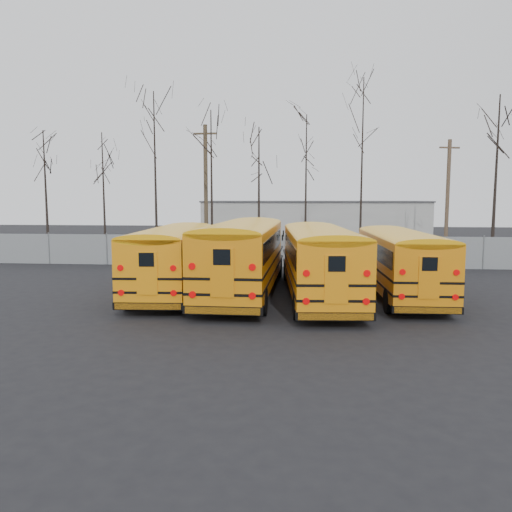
# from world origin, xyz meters

# --- Properties ---
(ground) EXTENTS (120.00, 120.00, 0.00)m
(ground) POSITION_xyz_m (0.00, 0.00, 0.00)
(ground) COLOR black
(ground) RESTS_ON ground
(fence) EXTENTS (40.00, 0.04, 2.00)m
(fence) POSITION_xyz_m (0.00, 12.00, 1.00)
(fence) COLOR gray
(fence) RESTS_ON ground
(distant_building) EXTENTS (22.00, 8.00, 4.00)m
(distant_building) POSITION_xyz_m (2.00, 32.00, 2.00)
(distant_building) COLOR #B7B7B2
(distant_building) RESTS_ON ground
(bus_a) EXTENTS (3.24, 11.27, 3.12)m
(bus_a) POSITION_xyz_m (-4.96, 2.49, 1.83)
(bus_a) COLOR black
(bus_a) RESTS_ON ground
(bus_b) EXTENTS (3.00, 12.20, 3.40)m
(bus_b) POSITION_xyz_m (-1.73, 2.33, 1.99)
(bus_b) COLOR black
(bus_b) RESTS_ON ground
(bus_c) EXTENTS (3.52, 11.63, 3.21)m
(bus_c) POSITION_xyz_m (1.63, 1.62, 1.88)
(bus_c) COLOR black
(bus_c) RESTS_ON ground
(bus_d) EXTENTS (2.74, 10.78, 3.00)m
(bus_d) POSITION_xyz_m (5.19, 2.69, 1.76)
(bus_d) COLOR black
(bus_d) RESTS_ON ground
(utility_pole_left) EXTENTS (1.74, 0.30, 9.78)m
(utility_pole_left) POSITION_xyz_m (-6.37, 17.38, 5.02)
(utility_pole_left) COLOR #463928
(utility_pole_left) RESTS_ON ground
(utility_pole_right) EXTENTS (1.47, 0.51, 8.38)m
(utility_pole_right) POSITION_xyz_m (10.87, 16.19, 4.31)
(utility_pole_right) COLOR brown
(utility_pole_right) RESTS_ON ground
(tree_0) EXTENTS (0.26, 0.26, 9.59)m
(tree_0) POSITION_xyz_m (-19.17, 17.86, 4.80)
(tree_0) COLOR black
(tree_0) RESTS_ON ground
(tree_1) EXTENTS (0.26, 0.26, 9.01)m
(tree_1) POSITION_xyz_m (-13.35, 15.08, 4.51)
(tree_1) COLOR black
(tree_1) RESTS_ON ground
(tree_2) EXTENTS (0.26, 0.26, 12.09)m
(tree_2) POSITION_xyz_m (-9.98, 16.60, 6.04)
(tree_2) COLOR black
(tree_2) RESTS_ON ground
(tree_3) EXTENTS (0.26, 0.26, 10.40)m
(tree_3) POSITION_xyz_m (-5.47, 14.91, 5.20)
(tree_3) COLOR black
(tree_3) RESTS_ON ground
(tree_4) EXTENTS (0.26, 0.26, 9.11)m
(tree_4) POSITION_xyz_m (-2.10, 14.22, 4.55)
(tree_4) COLOR black
(tree_4) RESTS_ON ground
(tree_5) EXTENTS (0.26, 0.26, 10.27)m
(tree_5) POSITION_xyz_m (1.08, 16.59, 5.13)
(tree_5) COLOR black
(tree_5) RESTS_ON ground
(tree_6) EXTENTS (0.26, 0.26, 12.38)m
(tree_6) POSITION_xyz_m (4.84, 15.08, 6.19)
(tree_6) COLOR black
(tree_6) RESTS_ON ground
(tree_7) EXTENTS (0.26, 0.26, 11.45)m
(tree_7) POSITION_xyz_m (14.26, 16.84, 5.73)
(tree_7) COLOR black
(tree_7) RESTS_ON ground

